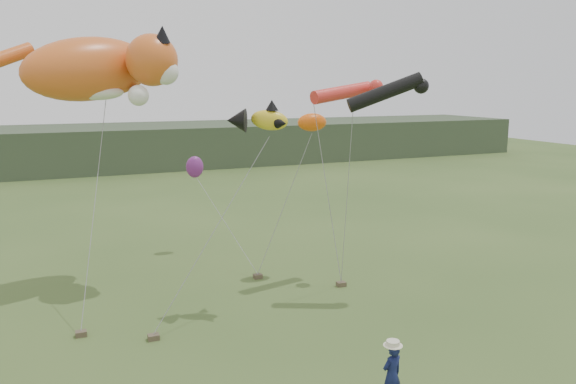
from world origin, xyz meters
The scene contains 8 objects.
ground centered at (0.00, 0.00, 0.00)m, with size 120.00×120.00×0.00m, color #385123.
headland centered at (-3.11, 44.69, 1.92)m, with size 90.00×13.00×4.00m.
festival_attendant centered at (1.67, -1.93, 0.83)m, with size 0.60×0.40×1.65m, color #111942.
sandbag_anchors centered at (-2.15, 5.53, 0.09)m, with size 13.58×4.87×0.18m.
cat_kite centered at (-3.68, 10.33, 8.59)m, with size 7.08×4.29×3.10m.
fish_kite centered at (0.87, 5.54, 6.78)m, with size 2.33×1.52×1.11m.
tube_kites centered at (5.55, 6.04, 7.71)m, with size 3.44×3.77×1.46m.
misc_kites centered at (2.72, 10.43, 5.47)m, with size 4.82×5.80×3.23m.
Camera 1 is at (-5.75, -12.78, 7.92)m, focal length 35.00 mm.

